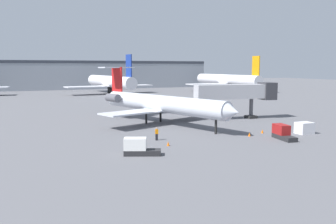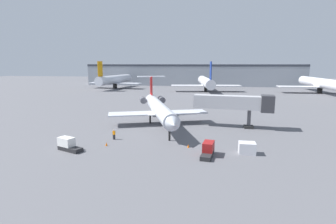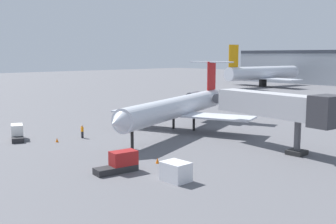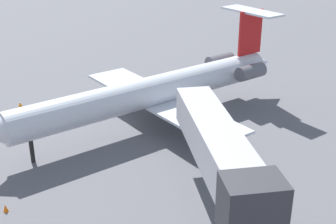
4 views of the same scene
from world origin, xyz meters
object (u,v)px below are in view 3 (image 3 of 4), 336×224
cargo_container_uld (176,172)px  traffic_cone_far (128,157)px  jet_bridge (282,107)px  baggage_tug_trailing (17,133)px  traffic_cone_near (57,140)px  baggage_tug_lead (120,163)px  parked_airliner_west_end (263,73)px  ground_crew_marshaller (82,131)px  regional_jet (180,106)px  traffic_cone_mid (157,161)px

cargo_container_uld → traffic_cone_far: cargo_container_uld is taller
jet_bridge → baggage_tug_trailing: size_ratio=3.71×
baggage_tug_trailing → traffic_cone_near: (4.76, 2.92, -0.56)m
baggage_tug_lead → parked_airliner_west_end: bearing=117.1°
baggage_tug_lead → traffic_cone_near: (-15.71, 2.07, -0.56)m
ground_crew_marshaller → regional_jet: bearing=68.2°
regional_jet → parked_airliner_west_end: bearing=116.3°
ground_crew_marshaller → baggage_tug_trailing: baggage_tug_trailing is taller
baggage_tug_trailing → traffic_cone_mid: size_ratio=7.70×
baggage_tug_trailing → ground_crew_marshaller: bearing=54.6°
baggage_tug_trailing → traffic_cone_near: size_ratio=7.70×
traffic_cone_far → parked_airliner_west_end: size_ratio=0.02×
parked_airliner_west_end → jet_bridge: bearing=-55.0°
baggage_tug_lead → traffic_cone_far: (-3.00, 3.18, -0.56)m
regional_jet → baggage_tug_trailing: bearing=-116.8°
ground_crew_marshaller → parked_airliner_west_end: (-33.21, 90.23, 3.63)m
jet_bridge → traffic_cone_far: (-8.56, -14.82, -4.68)m
traffic_cone_near → traffic_cone_mid: 16.03m
cargo_container_uld → traffic_cone_mid: cargo_container_uld is taller
cargo_container_uld → traffic_cone_mid: (-5.32, 2.67, -0.55)m
baggage_tug_trailing → traffic_cone_mid: baggage_tug_trailing is taller
regional_jet → cargo_container_uld: 23.40m
cargo_container_uld → regional_jet: bearing=134.1°
traffic_cone_near → traffic_cone_far: (12.70, 1.11, 0.00)m
baggage_tug_trailing → cargo_container_uld: (25.94, 2.62, -0.01)m
regional_jet → parked_airliner_west_end: size_ratio=0.94×
jet_bridge → traffic_cone_mid: (-5.41, -13.56, -4.68)m
jet_bridge → parked_airliner_west_end: bearing=125.0°
baggage_tug_lead → regional_jet: bearing=120.1°
jet_bridge → baggage_tug_trailing: (-26.02, -18.85, -4.12)m
traffic_cone_far → baggage_tug_trailing: bearing=-167.0°
baggage_tug_trailing → traffic_cone_near: baggage_tug_trailing is taller
cargo_container_uld → traffic_cone_far: bearing=170.5°
parked_airliner_west_end → traffic_cone_far: bearing=-63.6°
baggage_tug_trailing → parked_airliner_west_end: size_ratio=0.13×
ground_crew_marshaller → traffic_cone_mid: ground_crew_marshaller is taller
traffic_cone_mid → cargo_container_uld: bearing=-26.6°
baggage_tug_lead → cargo_container_uld: size_ratio=1.81×
jet_bridge → parked_airliner_west_end: 95.14m
ground_crew_marshaller → parked_airliner_west_end: size_ratio=0.05×
traffic_cone_near → traffic_cone_far: same height
traffic_cone_near → traffic_cone_far: 12.75m
regional_jet → traffic_cone_near: regional_jet is taller
traffic_cone_far → jet_bridge: bearing=60.0°
traffic_cone_mid → parked_airliner_west_end: (-49.16, 91.51, 4.21)m
baggage_tug_lead → cargo_container_uld: bearing=17.9°
traffic_cone_near → parked_airliner_west_end: (-33.31, 93.87, 4.21)m
traffic_cone_near → cargo_container_uld: bearing=-0.8°
jet_bridge → cargo_container_uld: jet_bridge is taller
regional_jet → traffic_cone_near: bearing=-107.0°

